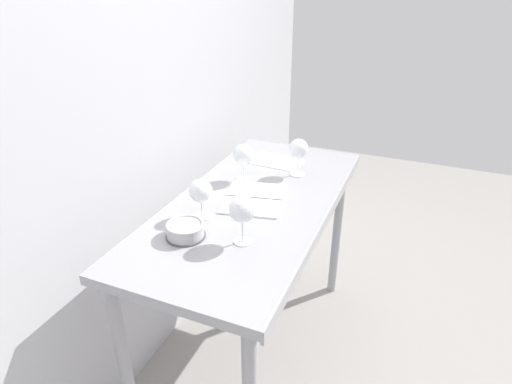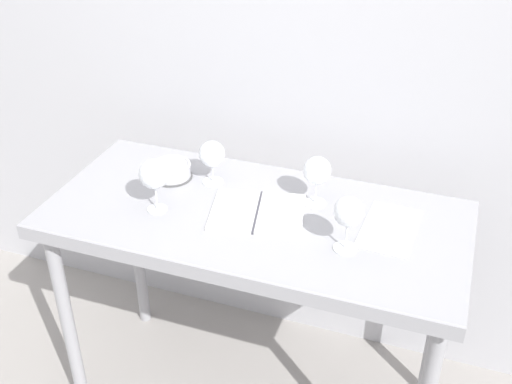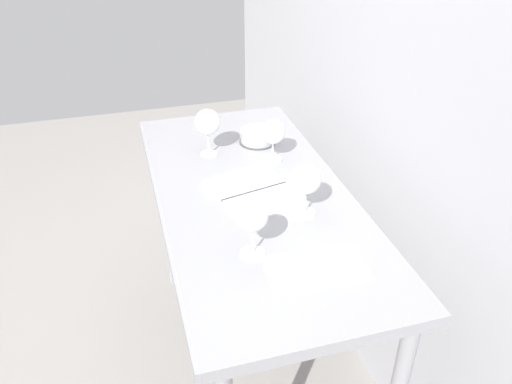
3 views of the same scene
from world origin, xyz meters
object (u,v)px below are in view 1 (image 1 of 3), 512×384
at_px(tasting_sheet_upper, 276,161).
at_px(wine_glass_near_left, 242,210).
at_px(wine_glass_near_right, 299,149).
at_px(tasting_bowl, 185,230).
at_px(wine_glass_far_left, 201,192).
at_px(open_notebook, 254,198).
at_px(wine_glass_far_right, 243,155).

bearing_deg(tasting_sheet_upper, wine_glass_near_left, -165.68).
height_order(wine_glass_near_right, tasting_bowl, wine_glass_near_right).
height_order(wine_glass_far_left, tasting_sheet_upper, wine_glass_far_left).
relative_size(wine_glass_far_left, tasting_sheet_upper, 0.59).
bearing_deg(wine_glass_near_left, open_notebook, 16.27).
height_order(wine_glass_far_right, tasting_bowl, wine_glass_far_right).
bearing_deg(wine_glass_near_right, wine_glass_near_left, 179.77).
xyz_separation_m(wine_glass_near_right, open_notebook, (-0.32, 0.10, -0.13)).
xyz_separation_m(wine_glass_far_right, open_notebook, (-0.17, -0.12, -0.12)).
bearing_deg(wine_glass_far_left, open_notebook, -31.71).
bearing_deg(wine_glass_near_right, wine_glass_far_left, 156.72).
relative_size(wine_glass_near_left, wine_glass_near_right, 1.03).
bearing_deg(tasting_bowl, wine_glass_near_right, -17.24).
distance_m(wine_glass_far_right, wine_glass_near_right, 0.27).
xyz_separation_m(wine_glass_near_right, tasting_bowl, (-0.69, 0.21, -0.10)).
bearing_deg(wine_glass_near_left, wine_glass_near_right, -0.23).
relative_size(wine_glass_far_right, wine_glass_far_left, 1.08).
bearing_deg(tasting_sheet_upper, wine_glass_far_right, 169.00).
bearing_deg(open_notebook, tasting_sheet_upper, -4.73).
height_order(wine_glass_near_right, open_notebook, wine_glass_near_right).
relative_size(wine_glass_near_right, tasting_sheet_upper, 0.66).
bearing_deg(tasting_bowl, wine_glass_near_left, -76.88).
bearing_deg(tasting_sheet_upper, wine_glass_near_right, -122.42).
bearing_deg(wine_glass_far_right, tasting_bowl, -179.56).
distance_m(wine_glass_far_right, wine_glass_far_left, 0.38).
bearing_deg(wine_glass_near_left, tasting_bowl, 103.12).
relative_size(wine_glass_far_left, tasting_bowl, 1.09).
distance_m(wine_glass_near_left, open_notebook, 0.36).
height_order(tasting_sheet_upper, tasting_bowl, tasting_bowl).
relative_size(wine_glass_near_left, tasting_sheet_upper, 0.68).
xyz_separation_m(wine_glass_near_right, tasting_sheet_upper, (0.11, 0.15, -0.13)).
height_order(wine_glass_far_right, wine_glass_near_left, wine_glass_near_left).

